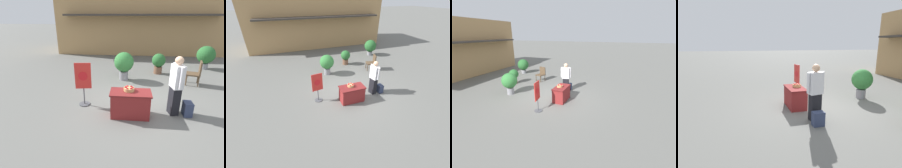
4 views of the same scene
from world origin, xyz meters
TOP-DOWN VIEW (x-y plane):
  - ground_plane at (0.00, 0.00)m, footprint 120.00×120.00m
  - storefront_building at (0.23, 10.08)m, footprint 12.31×5.53m
  - display_table at (-0.37, -0.70)m, footprint 1.17×0.63m
  - apple_basket at (-0.41, -0.63)m, footprint 0.30×0.30m
  - person_visitor at (0.92, -0.46)m, footprint 0.33×0.60m
  - backpack at (1.32, -0.52)m, footprint 0.24×0.34m
  - poster_board at (-1.87, -0.16)m, footprint 0.51×0.36m
  - patio_chair at (2.38, 2.08)m, footprint 0.68×0.68m
  - potted_plant_near_right at (1.04, 3.54)m, footprint 0.67×0.67m
  - potted_plant_near_left at (-0.67, 2.43)m, footprint 0.88×0.88m
  - potted_plant_far_left at (3.73, 4.68)m, footprint 0.95×0.95m

SIDE VIEW (x-z plane):
  - ground_plane at x=0.00m, z-range 0.00..0.00m
  - backpack at x=1.32m, z-range 0.00..0.42m
  - display_table at x=-0.37m, z-range 0.00..0.76m
  - patio_chair at x=2.38m, z-range 0.05..1.08m
  - potted_plant_near_right at x=1.04m, z-range 0.09..1.12m
  - potted_plant_far_left at x=3.73m, z-range 0.12..1.38m
  - poster_board at x=-1.87m, z-range 0.05..1.47m
  - potted_plant_near_left at x=-0.67m, z-range 0.14..1.42m
  - apple_basket at x=-0.41m, z-range 0.76..0.89m
  - person_visitor at x=0.92m, z-range 0.02..1.78m
  - storefront_building at x=0.23m, z-range 0.00..4.57m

